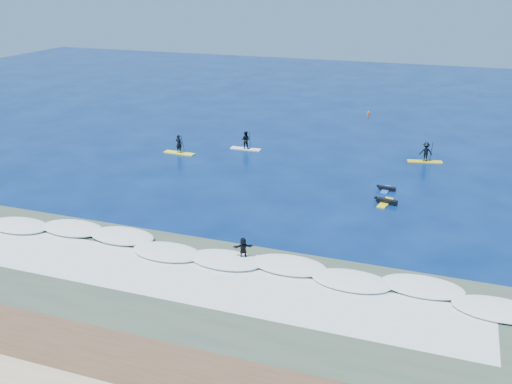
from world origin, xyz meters
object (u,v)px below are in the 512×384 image
(sup_paddler_left, at_px, (179,147))
(sup_paddler_center, at_px, (246,142))
(sup_paddler_right, at_px, (426,153))
(wave_surfer, at_px, (243,250))
(prone_paddler_far, at_px, (386,189))
(prone_paddler_near, at_px, (386,201))
(marker_buoy, at_px, (368,114))

(sup_paddler_left, distance_m, sup_paddler_center, 6.86)
(sup_paddler_right, xyz_separation_m, wave_surfer, (-9.34, -24.87, -0.05))
(wave_surfer, bearing_deg, prone_paddler_far, 39.07)
(prone_paddler_near, relative_size, marker_buoy, 3.38)
(sup_paddler_center, relative_size, wave_surfer, 1.52)
(sup_paddler_center, relative_size, prone_paddler_near, 1.31)
(prone_paddler_far, bearing_deg, sup_paddler_left, 84.25)
(prone_paddler_far, height_order, wave_surfer, wave_surfer)
(sup_paddler_left, relative_size, marker_buoy, 4.55)
(wave_surfer, bearing_deg, sup_paddler_center, 82.60)
(sup_paddler_right, height_order, prone_paddler_near, sup_paddler_right)
(sup_paddler_center, distance_m, marker_buoy, 21.35)
(prone_paddler_far, xyz_separation_m, wave_surfer, (-6.83, -15.85, 0.70))
(marker_buoy, bearing_deg, prone_paddler_near, -78.24)
(sup_paddler_left, relative_size, prone_paddler_far, 1.59)
(sup_paddler_center, relative_size, prone_paddler_far, 1.55)
(prone_paddler_far, distance_m, wave_surfer, 17.28)
(prone_paddler_near, xyz_separation_m, wave_surfer, (-7.18, -12.90, 0.68))
(sup_paddler_center, distance_m, prone_paddler_far, 16.95)
(sup_paddler_left, height_order, wave_surfer, sup_paddler_left)
(prone_paddler_far, xyz_separation_m, marker_buoy, (-5.74, 26.29, 0.17))
(sup_paddler_right, height_order, prone_paddler_far, sup_paddler_right)
(prone_paddler_near, bearing_deg, wave_surfer, 161.66)
(wave_surfer, bearing_deg, marker_buoy, 60.91)
(sup_paddler_right, distance_m, prone_paddler_near, 12.19)
(sup_paddler_left, relative_size, prone_paddler_near, 1.34)
(prone_paddler_near, distance_m, marker_buoy, 29.87)
(sup_paddler_center, relative_size, marker_buoy, 4.43)
(sup_paddler_left, distance_m, sup_paddler_right, 24.27)
(sup_paddler_center, relative_size, sup_paddler_right, 0.95)
(marker_buoy, bearing_deg, sup_paddler_right, -64.47)
(prone_paddler_near, relative_size, wave_surfer, 1.16)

